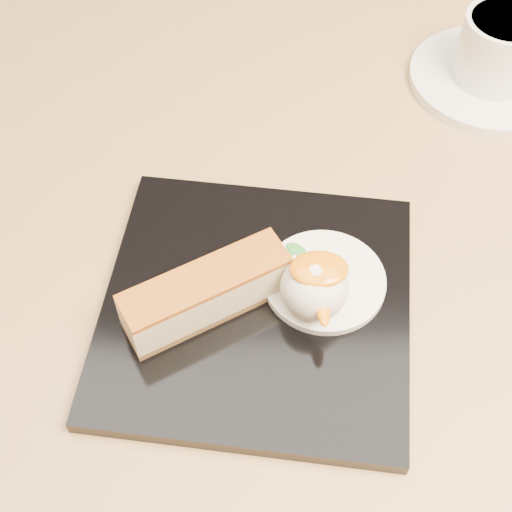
{
  "coord_description": "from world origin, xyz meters",
  "views": [
    {
      "loc": [
        -0.03,
        -0.36,
        1.17
      ],
      "look_at": [
        -0.03,
        -0.06,
        0.76
      ],
      "focal_mm": 50.0,
      "sensor_mm": 36.0,
      "label": 1
    }
  ],
  "objects_px": {
    "table": "(281,321)",
    "dessert_plate": "(257,306)",
    "ice_cream_scoop": "(315,287)",
    "saucer": "(489,79)",
    "cheesecake": "(207,293)",
    "coffee_cup": "(502,46)"
  },
  "relations": [
    {
      "from": "dessert_plate",
      "to": "cheesecake",
      "type": "distance_m",
      "value": 0.04
    },
    {
      "from": "table",
      "to": "dessert_plate",
      "type": "height_order",
      "value": "dessert_plate"
    },
    {
      "from": "dessert_plate",
      "to": "ice_cream_scoop",
      "type": "bearing_deg",
      "value": -7.13
    },
    {
      "from": "table",
      "to": "ice_cream_scoop",
      "type": "bearing_deg",
      "value": -81.36
    },
    {
      "from": "saucer",
      "to": "ice_cream_scoop",
      "type": "bearing_deg",
      "value": -126.09
    },
    {
      "from": "cheesecake",
      "to": "ice_cream_scoop",
      "type": "bearing_deg",
      "value": -27.75
    },
    {
      "from": "cheesecake",
      "to": "saucer",
      "type": "distance_m",
      "value": 0.36
    },
    {
      "from": "cheesecake",
      "to": "coffee_cup",
      "type": "bearing_deg",
      "value": 16.41
    },
    {
      "from": "table",
      "to": "saucer",
      "type": "bearing_deg",
      "value": 39.6
    },
    {
      "from": "dessert_plate",
      "to": "ice_cream_scoop",
      "type": "relative_size",
      "value": 4.6
    },
    {
      "from": "cheesecake",
      "to": "coffee_cup",
      "type": "relative_size",
      "value": 1.24
    },
    {
      "from": "table",
      "to": "ice_cream_scoop",
      "type": "relative_size",
      "value": 16.73
    },
    {
      "from": "table",
      "to": "saucer",
      "type": "height_order",
      "value": "saucer"
    },
    {
      "from": "table",
      "to": "cheesecake",
      "type": "height_order",
      "value": "cheesecake"
    },
    {
      "from": "table",
      "to": "dessert_plate",
      "type": "relative_size",
      "value": 3.64
    },
    {
      "from": "table",
      "to": "dessert_plate",
      "type": "xyz_separation_m",
      "value": [
        -0.03,
        -0.08,
        0.16
      ]
    },
    {
      "from": "saucer",
      "to": "coffee_cup",
      "type": "relative_size",
      "value": 1.53
    },
    {
      "from": "ice_cream_scoop",
      "to": "saucer",
      "type": "height_order",
      "value": "ice_cream_scoop"
    },
    {
      "from": "cheesecake",
      "to": "coffee_cup",
      "type": "distance_m",
      "value": 0.37
    },
    {
      "from": "dessert_plate",
      "to": "saucer",
      "type": "bearing_deg",
      "value": 47.87
    },
    {
      "from": "table",
      "to": "cheesecake",
      "type": "xyz_separation_m",
      "value": [
        -0.06,
        -0.09,
        0.19
      ]
    },
    {
      "from": "saucer",
      "to": "cheesecake",
      "type": "bearing_deg",
      "value": -135.7
    }
  ]
}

